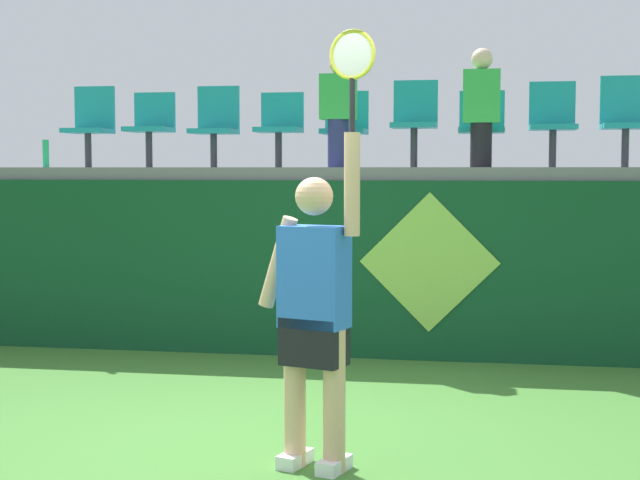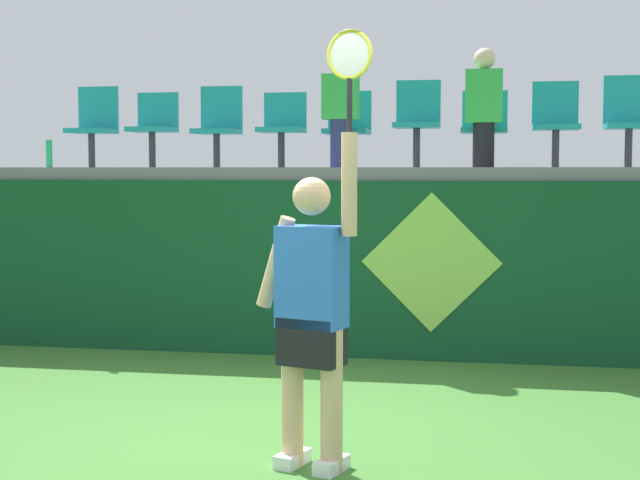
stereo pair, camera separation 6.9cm
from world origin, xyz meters
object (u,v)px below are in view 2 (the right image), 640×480
at_px(tennis_player, 313,307).
at_px(water_bottle, 49,154).
at_px(stadium_chair_4, 348,125).
at_px(spectator_0, 484,105).
at_px(stadium_chair_7, 556,119).
at_px(stadium_chair_0, 94,123).
at_px(stadium_chair_5, 417,118).
at_px(stadium_chair_2, 219,123).
at_px(spectator_1, 341,110).
at_px(stadium_chair_3, 283,125).
at_px(stadium_chair_1, 154,124).
at_px(stadium_chair_8, 628,117).
at_px(stadium_chair_6, 484,124).

relative_size(tennis_player, water_bottle, 9.31).
height_order(stadium_chair_4, spectator_0, spectator_0).
relative_size(stadium_chair_4, stadium_chair_7, 0.92).
relative_size(stadium_chair_0, stadium_chair_5, 0.99).
bearing_deg(stadium_chair_2, spectator_1, -18.73).
bearing_deg(stadium_chair_3, stadium_chair_1, 179.99).
xyz_separation_m(stadium_chair_1, spectator_1, (2.04, -0.45, 0.10)).
height_order(stadium_chair_0, stadium_chair_5, stadium_chair_5).
distance_m(stadium_chair_0, spectator_1, 2.75).
bearing_deg(stadium_chair_8, stadium_chair_3, -179.81).
xyz_separation_m(stadium_chair_5, stadium_chair_6, (0.65, -0.01, -0.07)).
relative_size(stadium_chair_3, stadium_chair_7, 0.92).
xyz_separation_m(stadium_chair_4, spectator_1, (0.00, -0.45, 0.12)).
relative_size(stadium_chair_1, stadium_chair_6, 1.04).
height_order(stadium_chair_6, spectator_0, spectator_0).
relative_size(stadium_chair_5, spectator_1, 0.82).
xyz_separation_m(water_bottle, stadium_chair_8, (5.56, 0.71, 0.34)).
height_order(stadium_chair_1, spectator_1, spectator_1).
xyz_separation_m(stadium_chair_1, stadium_chair_5, (2.73, 0.01, 0.04)).
height_order(stadium_chair_4, stadium_chair_7, stadium_chair_7).
xyz_separation_m(tennis_player, stadium_chair_8, (2.25, 4.14, 1.29)).
relative_size(stadium_chair_0, spectator_0, 0.78).
height_order(water_bottle, stadium_chair_4, stadium_chair_4).
bearing_deg(stadium_chair_0, water_bottle, -103.18).
relative_size(tennis_player, stadium_chair_1, 3.22).
xyz_separation_m(stadium_chair_3, spectator_1, (0.67, -0.45, 0.11)).
height_order(tennis_player, stadium_chair_2, stadium_chair_2).
height_order(stadium_chair_2, stadium_chair_5, stadium_chair_5).
bearing_deg(stadium_chair_0, stadium_chair_3, -0.27).
xyz_separation_m(stadium_chair_6, stadium_chair_7, (0.67, 0.01, 0.04)).
bearing_deg(stadium_chair_3, stadium_chair_7, 0.15).
height_order(tennis_player, stadium_chair_8, stadium_chair_8).
bearing_deg(stadium_chair_4, stadium_chair_5, 0.30).
bearing_deg(tennis_player, stadium_chair_6, 77.66).
height_order(stadium_chair_1, stadium_chair_6, stadium_chair_1).
distance_m(stadium_chair_5, stadium_chair_8, 2.00).
bearing_deg(stadium_chair_1, stadium_chair_2, 0.78).
relative_size(water_bottle, stadium_chair_2, 0.32).
height_order(water_bottle, stadium_chair_8, stadium_chair_8).
bearing_deg(stadium_chair_2, stadium_chair_3, -0.82).
relative_size(water_bottle, spectator_1, 0.26).
height_order(stadium_chair_1, stadium_chair_8, stadium_chair_8).
bearing_deg(stadium_chair_4, stadium_chair_3, -179.71).
relative_size(stadium_chair_1, stadium_chair_5, 0.90).
distance_m(stadium_chair_3, spectator_0, 2.07).
height_order(stadium_chair_3, spectator_0, spectator_0).
height_order(stadium_chair_0, stadium_chair_8, stadium_chair_8).
height_order(stadium_chair_3, stadium_chair_6, stadium_chair_3).
relative_size(water_bottle, stadium_chair_3, 0.35).
height_order(stadium_chair_5, spectator_0, spectator_0).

